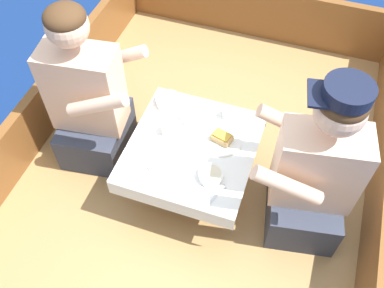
{
  "coord_description": "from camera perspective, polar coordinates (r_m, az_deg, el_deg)",
  "views": [
    {
      "loc": [
        0.45,
        -1.31,
        2.45
      ],
      "look_at": [
        0.0,
        -0.0,
        0.65
      ],
      "focal_mm": 40.0,
      "sensor_mm": 36.0,
      "label": 1
    }
  ],
  "objects": [
    {
      "name": "ground_plane",
      "position": [
        2.81,
        0.02,
        -8.1
      ],
      "size": [
        60.0,
        60.0,
        0.0
      ],
      "primitive_type": "plane",
      "color": "navy"
    },
    {
      "name": "boat_deck",
      "position": [
        2.69,
        0.02,
        -6.62
      ],
      "size": [
        2.1,
        3.02,
        0.28
      ],
      "primitive_type": "cube",
      "color": "#A87F4C",
      "rests_on": "ground_plane"
    },
    {
      "name": "gunwale_port",
      "position": [
        2.8,
        -20.15,
        3.03
      ],
      "size": [
        0.06,
        3.02,
        0.36
      ],
      "primitive_type": "cube",
      "color": "brown",
      "rests_on": "boat_deck"
    },
    {
      "name": "gunwale_starboard",
      "position": [
        2.45,
        23.49,
        -8.85
      ],
      "size": [
        0.06,
        3.02,
        0.36
      ],
      "primitive_type": "cube",
      "color": "brown",
      "rests_on": "boat_deck"
    },
    {
      "name": "bow_coaming",
      "position": [
        3.44,
        8.43,
        17.11
      ],
      "size": [
        1.98,
        0.06,
        0.41
      ],
      "primitive_type": "cube",
      "color": "brown",
      "rests_on": "boat_deck"
    },
    {
      "name": "cockpit_table",
      "position": [
        2.31,
        -0.0,
        -0.86
      ],
      "size": [
        0.67,
        0.7,
        0.35
      ],
      "color": "#B2B2B7",
      "rests_on": "boat_deck"
    },
    {
      "name": "person_port",
      "position": [
        2.47,
        -13.64,
        5.69
      ],
      "size": [
        0.56,
        0.5,
        1.03
      ],
      "rotation": [
        0.0,
        0.0,
        0.13
      ],
      "color": "#333847",
      "rests_on": "boat_deck"
    },
    {
      "name": "person_starboard",
      "position": [
        2.17,
        15.88,
        -3.93
      ],
      "size": [
        0.57,
        0.52,
        1.03
      ],
      "rotation": [
        0.0,
        0.0,
        3.32
      ],
      "color": "#333847",
      "rests_on": "boat_deck"
    },
    {
      "name": "plate_sandwich",
      "position": [
        2.31,
        3.98,
        0.47
      ],
      "size": [
        0.22,
        0.22,
        0.01
      ],
      "color": "white",
      "rests_on": "cockpit_table"
    },
    {
      "name": "plate_bread",
      "position": [
        2.23,
        -3.87,
        -2.1
      ],
      "size": [
        0.19,
        0.19,
        0.01
      ],
      "color": "white",
      "rests_on": "cockpit_table"
    },
    {
      "name": "sandwich",
      "position": [
        2.28,
        4.02,
        0.89
      ],
      "size": [
        0.12,
        0.1,
        0.05
      ],
      "rotation": [
        0.0,
        0.0,
        -0.26
      ],
      "color": "tan",
      "rests_on": "plate_sandwich"
    },
    {
      "name": "bowl_port_near",
      "position": [
        2.47,
        -3.16,
        5.82
      ],
      "size": [
        0.14,
        0.14,
        0.04
      ],
      "color": "white",
      "rests_on": "cockpit_table"
    },
    {
      "name": "bowl_starboard_near",
      "position": [
        2.15,
        2.52,
        -4.14
      ],
      "size": [
        0.13,
        0.13,
        0.04
      ],
      "color": "white",
      "rests_on": "cockpit_table"
    },
    {
      "name": "bowl_center_far",
      "position": [
        2.39,
        0.05,
        3.84
      ],
      "size": [
        0.13,
        0.13,
        0.04
      ],
      "color": "white",
      "rests_on": "cockpit_table"
    },
    {
      "name": "coffee_cup_port",
      "position": [
        2.32,
        -3.26,
        2.01
      ],
      "size": [
        0.09,
        0.07,
        0.06
      ],
      "color": "white",
      "rests_on": "cockpit_table"
    },
    {
      "name": "coffee_cup_starboard",
      "position": [
        2.4,
        4.81,
        4.15
      ],
      "size": [
        0.09,
        0.06,
        0.06
      ],
      "color": "white",
      "rests_on": "cockpit_table"
    },
    {
      "name": "utensil_spoon_center",
      "position": [
        2.12,
        3.53,
        -6.44
      ],
      "size": [
        0.07,
        0.17,
        0.01
      ],
      "rotation": [
        0.0,
        0.0,
        1.28
      ],
      "color": "silver",
      "rests_on": "cockpit_table"
    },
    {
      "name": "utensil_fork_starboard",
      "position": [
        2.42,
        8.3,
        3.05
      ],
      "size": [
        0.02,
        0.17,
        0.0
      ],
      "rotation": [
        0.0,
        0.0,
        1.55
      ],
      "color": "silver",
      "rests_on": "cockpit_table"
    },
    {
      "name": "utensil_spoon_starboard",
      "position": [
        2.28,
        -7.83,
        -1.03
      ],
      "size": [
        0.15,
        0.1,
        0.01
      ],
      "rotation": [
        0.0,
        0.0,
        2.56
      ],
      "color": "silver",
      "rests_on": "cockpit_table"
    }
  ]
}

